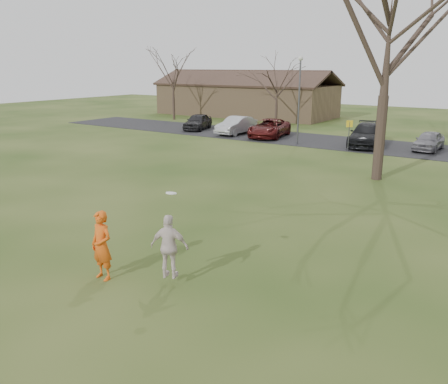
{
  "coord_description": "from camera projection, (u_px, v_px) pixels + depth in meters",
  "views": [
    {
      "loc": [
        8.47,
        -8.55,
        5.64
      ],
      "look_at": [
        0.0,
        4.0,
        1.5
      ],
      "focal_mm": 37.29,
      "sensor_mm": 36.0,
      "label": 1
    }
  ],
  "objects": [
    {
      "name": "car_4",
      "position": [
        429.0,
        141.0,
        31.53
      ],
      "size": [
        1.65,
        3.81,
        1.28
      ],
      "primitive_type": "imported",
      "rotation": [
        0.0,
        0.0,
        -0.04
      ],
      "color": "slate",
      "rests_on": "parking_strip"
    },
    {
      "name": "sign_yellow",
      "position": [
        349.0,
        130.0,
        31.18
      ],
      "size": [
        0.35,
        0.35,
        2.08
      ],
      "color": "#47474C",
      "rests_on": "ground"
    },
    {
      "name": "car_2",
      "position": [
        269.0,
        128.0,
        37.3
      ],
      "size": [
        3.29,
        5.51,
        1.44
      ],
      "primitive_type": "imported",
      "rotation": [
        0.0,
        0.0,
        0.18
      ],
      "color": "#4E1212",
      "rests_on": "parking_strip"
    },
    {
      "name": "catching_play",
      "position": [
        170.0,
        247.0,
        12.03
      ],
      "size": [
        1.09,
        0.77,
        2.37
      ],
      "color": "beige",
      "rests_on": "ground"
    },
    {
      "name": "player_defender",
      "position": [
        102.0,
        246.0,
        12.48
      ],
      "size": [
        0.72,
        0.49,
        1.92
      ],
      "primitive_type": "imported",
      "rotation": [
        0.0,
        0.0,
        -0.05
      ],
      "color": "#DC5312",
      "rests_on": "ground"
    },
    {
      "name": "building",
      "position": [
        245.0,
        98.0,
        53.56
      ],
      "size": [
        20.6,
        8.5,
        5.14
      ],
      "color": "#8C6D4C",
      "rests_on": "ground"
    },
    {
      "name": "car_3",
      "position": [
        367.0,
        135.0,
        33.22
      ],
      "size": [
        3.17,
        5.77,
        1.58
      ],
      "primitive_type": "imported",
      "rotation": [
        0.0,
        0.0,
        0.18
      ],
      "color": "black",
      "rests_on": "parking_strip"
    },
    {
      "name": "parking_strip",
      "position": [
        390.0,
        147.0,
        32.88
      ],
      "size": [
        62.0,
        6.5,
        0.04
      ],
      "primitive_type": "cube",
      "color": "black",
      "rests_on": "ground"
    },
    {
      "name": "car_0",
      "position": [
        198.0,
        122.0,
        41.73
      ],
      "size": [
        2.81,
        4.44,
        1.41
      ],
      "primitive_type": "imported",
      "rotation": [
        0.0,
        0.0,
        0.3
      ],
      "color": "black",
      "rests_on": "parking_strip"
    },
    {
      "name": "ground",
      "position": [
        143.0,
        276.0,
        12.89
      ],
      "size": [
        120.0,
        120.0,
        0.0
      ],
      "primitive_type": "plane",
      "color": "#1E380F",
      "rests_on": "ground"
    },
    {
      "name": "car_1",
      "position": [
        236.0,
        125.0,
        38.96
      ],
      "size": [
        1.6,
        4.44,
        1.46
      ],
      "primitive_type": "imported",
      "rotation": [
        0.0,
        0.0,
        -0.01
      ],
      "color": "#A8A9AE",
      "rests_on": "parking_strip"
    },
    {
      "name": "lamp_post",
      "position": [
        299.0,
        89.0,
        33.07
      ],
      "size": [
        0.34,
        0.34,
        6.27
      ],
      "color": "#47474C",
      "rests_on": "ground"
    },
    {
      "name": "big_tree",
      "position": [
        389.0,
        35.0,
        21.96
      ],
      "size": [
        9.0,
        9.0,
        14.0
      ],
      "primitive_type": null,
      "color": "#352821",
      "rests_on": "ground"
    }
  ]
}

